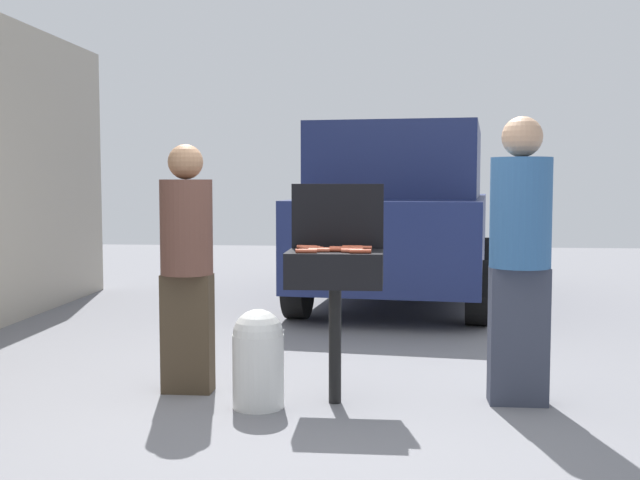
{
  "coord_description": "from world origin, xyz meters",
  "views": [
    {
      "loc": [
        0.55,
        -4.79,
        1.41
      ],
      "look_at": [
        0.06,
        0.6,
        1.0
      ],
      "focal_mm": 44.05,
      "sensor_mm": 36.0,
      "label": 1
    }
  ],
  "objects": [
    {
      "name": "ground_plane",
      "position": [
        0.0,
        0.0,
        0.0
      ],
      "size": [
        24.0,
        24.0,
        0.0
      ],
      "primitive_type": "plane",
      "color": "slate"
    },
    {
      "name": "bbq_grill",
      "position": [
        0.2,
        0.1,
        0.82
      ],
      "size": [
        0.6,
        0.44,
        0.97
      ],
      "color": "black",
      "rests_on": "ground"
    },
    {
      "name": "grill_lid_open",
      "position": [
        0.2,
        0.32,
        1.18
      ],
      "size": [
        0.6,
        0.05,
        0.42
      ],
      "primitive_type": "cube",
      "color": "black",
      "rests_on": "bbq_grill"
    },
    {
      "name": "hot_dog_0",
      "position": [
        0.17,
        0.06,
        0.98
      ],
      "size": [
        0.13,
        0.04,
        0.03
      ],
      "primitive_type": "cylinder",
      "rotation": [
        0.0,
        1.57,
        -0.11
      ],
      "color": "#C6593D",
      "rests_on": "bbq_grill"
    },
    {
      "name": "hot_dog_1",
      "position": [
        0.04,
        -0.07,
        0.98
      ],
      "size": [
        0.13,
        0.03,
        0.03
      ],
      "primitive_type": "cylinder",
      "rotation": [
        0.0,
        1.57,
        0.04
      ],
      "color": "#B74C33",
      "rests_on": "bbq_grill"
    },
    {
      "name": "hot_dog_2",
      "position": [
        0.31,
        -0.02,
        0.98
      ],
      "size": [
        0.13,
        0.04,
        0.03
      ],
      "primitive_type": "cylinder",
      "rotation": [
        0.0,
        1.57,
        -0.08
      ],
      "color": "#C6593D",
      "rests_on": "bbq_grill"
    },
    {
      "name": "hot_dog_3",
      "position": [
        0.37,
        -0.06,
        0.98
      ],
      "size": [
        0.13,
        0.04,
        0.03
      ],
      "primitive_type": "cylinder",
      "rotation": [
        0.0,
        1.57,
        0.07
      ],
      "color": "#AD4228",
      "rests_on": "bbq_grill"
    },
    {
      "name": "hot_dog_4",
      "position": [
        0.31,
        0.23,
        0.98
      ],
      "size": [
        0.13,
        0.03,
        0.03
      ],
      "primitive_type": "cylinder",
      "rotation": [
        0.0,
        1.57,
        -0.04
      ],
      "color": "#AD4228",
      "rests_on": "bbq_grill"
    },
    {
      "name": "hot_dog_5",
      "position": [
        0.04,
        0.16,
        0.98
      ],
      "size": [
        0.13,
        0.04,
        0.03
      ],
      "primitive_type": "cylinder",
      "rotation": [
        0.0,
        1.57,
        0.09
      ],
      "color": "#B74C33",
      "rests_on": "bbq_grill"
    },
    {
      "name": "hot_dog_6",
      "position": [
        0.37,
        0.19,
        0.98
      ],
      "size": [
        0.13,
        0.03,
        0.03
      ],
      "primitive_type": "cylinder",
      "rotation": [
        0.0,
        1.57,
        -0.05
      ],
      "color": "#B74C33",
      "rests_on": "bbq_grill"
    },
    {
      "name": "hot_dog_7",
      "position": [
        0.11,
        -0.0,
        0.98
      ],
      "size": [
        0.13,
        0.04,
        0.03
      ],
      "primitive_type": "cylinder",
      "rotation": [
        0.0,
        1.57,
        0.08
      ],
      "color": "#C6593D",
      "rests_on": "bbq_grill"
    },
    {
      "name": "hot_dog_8",
      "position": [
        0.23,
        0.15,
        0.98
      ],
      "size": [
        0.13,
        0.04,
        0.03
      ],
      "primitive_type": "cylinder",
      "rotation": [
        0.0,
        1.57,
        -0.07
      ],
      "color": "#B74C33",
      "rests_on": "bbq_grill"
    },
    {
      "name": "hot_dog_9",
      "position": [
        0.28,
        0.11,
        0.98
      ],
      "size": [
        0.13,
        0.03,
        0.03
      ],
      "primitive_type": "cylinder",
      "rotation": [
        0.0,
        1.57,
        -0.06
      ],
      "color": "#B74C33",
      "rests_on": "bbq_grill"
    },
    {
      "name": "hot_dog_10",
      "position": [
        0.23,
        0.03,
        0.98
      ],
      "size": [
        0.13,
        0.03,
        0.03
      ],
      "primitive_type": "cylinder",
      "rotation": [
        0.0,
        1.57,
        0.02
      ],
      "color": "#AD4228",
      "rests_on": "bbq_grill"
    },
    {
      "name": "hot_dog_11",
      "position": [
        0.31,
        0.08,
        0.98
      ],
      "size": [
        0.13,
        0.04,
        0.03
      ],
      "primitive_type": "cylinder",
      "rotation": [
        0.0,
        1.57,
        0.1
      ],
      "color": "#B74C33",
      "rests_on": "bbq_grill"
    },
    {
      "name": "hot_dog_12",
      "position": [
        0.06,
        0.11,
        0.98
      ],
      "size": [
        0.13,
        0.04,
        0.03
      ],
      "primitive_type": "cylinder",
      "rotation": [
        0.0,
        1.57,
        -0.1
      ],
      "color": "#B74C33",
      "rests_on": "bbq_grill"
    },
    {
      "name": "hot_dog_13",
      "position": [
        0.01,
        0.22,
        0.98
      ],
      "size": [
        0.13,
        0.04,
        0.03
      ],
      "primitive_type": "cylinder",
      "rotation": [
        0.0,
        1.57,
        -0.08
      ],
      "color": "#B74C33",
      "rests_on": "bbq_grill"
    },
    {
      "name": "propane_tank",
      "position": [
        -0.26,
        -0.05,
        0.32
      ],
      "size": [
        0.32,
        0.32,
        0.62
      ],
      "color": "silver",
      "rests_on": "ground"
    },
    {
      "name": "person_left",
      "position": [
        -0.79,
        0.27,
        0.89
      ],
      "size": [
        0.35,
        0.35,
        1.65
      ],
      "rotation": [
        0.0,
        0.0,
        -0.05
      ],
      "color": "#3F3323",
      "rests_on": "ground"
    },
    {
      "name": "person_right",
      "position": [
        1.36,
        0.19,
        0.98
      ],
      "size": [
        0.38,
        0.38,
        1.81
      ],
      "rotation": [
        0.0,
        0.0,
        3.39
      ],
      "color": "#333847",
      "rests_on": "ground"
    },
    {
      "name": "parked_minivan",
      "position": [
        0.68,
        4.48,
        1.03
      ],
      "size": [
        2.47,
        4.6,
        2.02
      ],
      "rotation": [
        0.0,
        0.0,
        3.02
      ],
      "color": "navy",
      "rests_on": "ground"
    }
  ]
}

